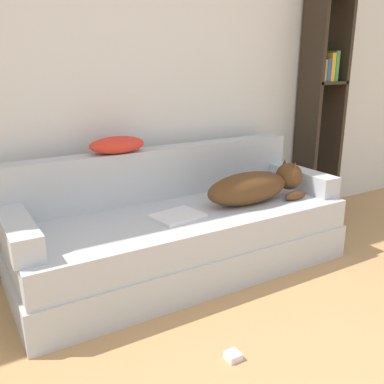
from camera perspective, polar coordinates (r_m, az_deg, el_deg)
wall_back at (r=3.07m, az=-7.38°, el=17.11°), size 7.64×0.06×2.70m
couch at (r=2.82m, az=-1.01°, el=-6.61°), size 2.16×0.81×0.42m
couch_backrest at (r=2.97m, az=-4.29°, el=2.58°), size 2.12×0.15×0.35m
couch_arm_left at (r=2.41m, az=-22.26°, el=-4.90°), size 0.15×0.62×0.14m
couch_arm_right at (r=3.31m, az=14.26°, el=1.73°), size 0.15×0.62×0.14m
dog at (r=2.91m, az=8.63°, el=0.81°), size 0.77×0.25×0.25m
laptop at (r=2.63m, az=-1.97°, el=-3.19°), size 0.33×0.27×0.02m
throw_pillow at (r=2.79m, az=-9.96°, el=6.22°), size 0.36×0.21×0.11m
bookshelf at (r=3.91m, az=16.94°, el=11.90°), size 0.34×0.26×1.88m
power_adapter at (r=2.16m, az=5.48°, el=-20.93°), size 0.07×0.07×0.03m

